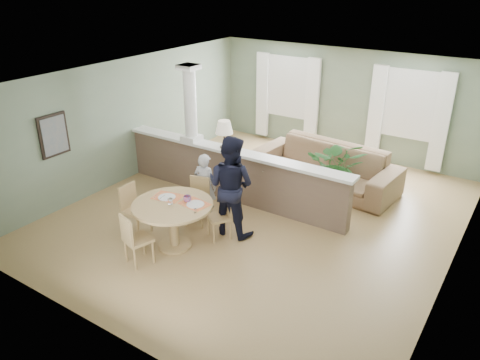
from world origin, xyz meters
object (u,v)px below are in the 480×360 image
Objects in this scene: houseplant at (336,167)px; chair_far_man at (222,214)px; chair_far_boy at (198,198)px; man_person at (231,186)px; sofa at (325,166)px; chair_side at (133,207)px; dining_table at (173,213)px; chair_near at (134,238)px; child_person at (205,186)px.

houseplant is 2.87m from chair_far_man.
chair_far_boy is 1.06× the size of chair_far_man.
man_person is at bearing -13.27° from chair_far_boy.
sofa is 4.30m from chair_side.
sofa is at bearing -29.97° from chair_side.
chair_side is at bearing -178.93° from dining_table.
chair_near reaches higher than chair_far_boy.
child_person is (-0.02, 0.25, 0.16)m from chair_far_boy.
chair_far_man is 0.88m from child_person.
chair_far_man is 1.64m from chair_side.
chair_near is at bearing -100.98° from sofa.
man_person is (0.74, 0.03, 0.44)m from chair_far_boy.
houseplant is 2.65m from man_person.
chair_side is at bearing -26.49° from chair_near.
chair_far_man is (-1.02, -2.68, -0.20)m from houseplant.
chair_far_man is 0.65× the size of child_person.
chair_near is (-0.19, -0.77, -0.17)m from dining_table.
man_person is at bearing 117.84° from chair_far_man.
chair_side is at bearing -144.14° from chair_far_boy.
chair_far_boy is at bearing -109.96° from sofa.
houseplant is at bearing -35.34° from sofa.
sofa is 3.57× the size of chair_near.
dining_table is 1.06× the size of child_person.
chair_near is (0.01, -1.69, 0.00)m from chair_far_boy.
chair_far_boy is 1.00× the size of chair_near.
dining_table is 0.74× the size of man_person.
sofa reaches higher than chair_near.
sofa is 2.46× the size of child_person.
dining_table reaches higher than sofa.
child_person is (-0.22, 1.17, -0.01)m from dining_table.
sofa is 3.91m from dining_table.
dining_table is at bearing -93.05° from chair_far_boy.
dining_table reaches higher than chair_near.
child_person is at bearing -128.19° from houseplant.
sofa reaches higher than chair_far_boy.
child_person is (-0.03, 1.94, 0.16)m from chair_near.
man_person is (0.02, 0.23, 0.46)m from chair_far_man.
chair_far_man is at bearing -96.27° from sofa.
dining_table is at bearing -101.48° from sofa.
houseplant is 1.02× the size of child_person.
houseplant is 4.50m from chair_near.
chair_far_boy is 0.69× the size of child_person.
houseplant is 1.48× the size of chair_near.
chair_far_boy is 0.30m from child_person.
child_person reaches higher than chair_far_boy.
man_person is (1.49, 0.97, 0.42)m from chair_side.
sofa is at bearing -88.48° from chair_near.
chair_far_man is (0.51, 0.72, -0.19)m from dining_table.
houseplant is 0.96× the size of dining_table.
child_person is (0.74, 1.19, 0.14)m from chair_side.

